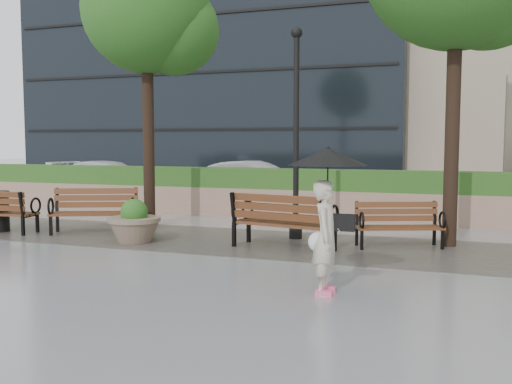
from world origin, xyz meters
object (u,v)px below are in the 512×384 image
(bench_2, at_px, (283,233))
(bench_3, at_px, (399,234))
(planter_left, at_px, (134,225))
(bench_1, at_px, (95,220))
(car_right, at_px, (254,183))
(car_left, at_px, (110,179))
(lamppost, at_px, (296,146))
(pedestrian, at_px, (327,206))

(bench_2, bearing_deg, bench_3, -145.84)
(bench_3, bearing_deg, planter_left, 171.50)
(bench_1, height_order, planter_left, bench_1)
(planter_left, bearing_deg, car_right, 90.48)
(car_left, height_order, car_right, car_right)
(bench_3, relative_size, car_right, 0.40)
(bench_3, height_order, lamppost, lamppost)
(bench_3, height_order, pedestrian, pedestrian)
(bench_3, relative_size, planter_left, 1.63)
(bench_2, height_order, lamppost, lamppost)
(bench_2, relative_size, car_right, 0.48)
(planter_left, distance_m, lamppost, 3.78)
(bench_3, distance_m, car_left, 13.39)
(car_left, distance_m, car_right, 6.13)
(bench_2, bearing_deg, car_left, -29.86)
(bench_2, bearing_deg, bench_1, 5.95)
(planter_left, bearing_deg, bench_2, 5.74)
(car_left, relative_size, pedestrian, 2.37)
(planter_left, xyz_separation_m, lamppost, (3.04, 1.56, 1.63))
(lamppost, bearing_deg, bench_1, -169.18)
(bench_3, bearing_deg, lamppost, 149.82)
(lamppost, bearing_deg, car_left, 143.92)
(lamppost, bearing_deg, bench_3, -8.46)
(bench_3, distance_m, pedestrian, 4.00)
(bench_2, relative_size, pedestrian, 1.06)
(bench_2, height_order, car_right, car_right)
(car_left, bearing_deg, lamppost, -123.80)
(bench_1, height_order, car_right, car_right)
(lamppost, distance_m, car_left, 11.44)
(planter_left, relative_size, car_left, 0.23)
(planter_left, relative_size, car_right, 0.25)
(planter_left, distance_m, pedestrian, 5.40)
(bench_1, xyz_separation_m, lamppost, (4.52, 0.86, 1.69))
(lamppost, bearing_deg, bench_2, -85.55)
(bench_3, bearing_deg, bench_2, -178.23)
(car_left, distance_m, pedestrian, 15.32)
(bench_1, xyz_separation_m, pedestrian, (6.12, -3.31, 0.91))
(bench_1, distance_m, pedestrian, 7.02)
(lamppost, relative_size, car_left, 0.95)
(planter_left, height_order, pedestrian, pedestrian)
(bench_2, bearing_deg, car_right, -55.45)
(car_right, bearing_deg, car_left, 88.35)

